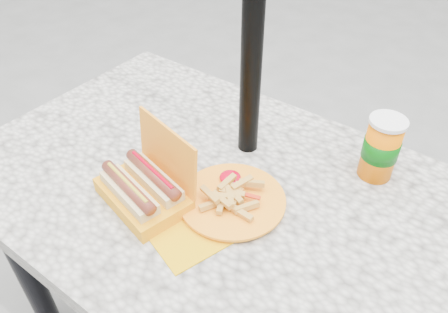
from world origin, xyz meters
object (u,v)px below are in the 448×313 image
Objects in this scene: hotdog_box at (144,188)px; fries_plate at (229,201)px; umbrella_pole at (253,16)px; soda_cup at (381,148)px.

fries_plate is (0.16, 0.10, -0.03)m from hotdog_box.
fries_plate is at bearing 45.53° from hotdog_box.
umbrella_pole reaches higher than hotdog_box.
umbrella_pole is 0.42m from soda_cup.
soda_cup is at bearing 59.32° from hotdog_box.
umbrella_pole reaches higher than fries_plate.
soda_cup is (0.30, 0.09, -0.27)m from umbrella_pole.
hotdog_box is 0.19m from fries_plate.
hotdog_box reaches higher than fries_plate.
hotdog_box reaches higher than soda_cup.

